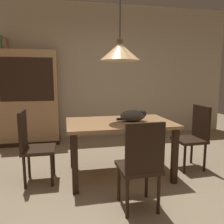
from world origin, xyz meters
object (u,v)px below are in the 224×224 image
(chair_near_front, at_px, (141,163))
(book_green_slim, at_px, (2,43))
(chair_right_side, at_px, (194,134))
(pendant_lamp, at_px, (120,52))
(dining_table, at_px, (119,129))
(cat_sleeping, at_px, (134,116))
(book_brown_thick, at_px, (6,44))
(hutch_bookcase, at_px, (30,100))
(chair_left_side, at_px, (32,144))

(chair_near_front, relative_size, book_green_slim, 3.58)
(chair_right_side, height_order, pendant_lamp, pendant_lamp)
(dining_table, xyz_separation_m, chair_right_side, (1.13, 0.00, -0.14))
(cat_sleeping, bearing_deg, book_brown_thick, 137.13)
(chair_near_front, distance_m, book_green_slim, 3.57)
(dining_table, distance_m, hutch_bookcase, 2.30)
(chair_right_side, height_order, hutch_bookcase, hutch_bookcase)
(cat_sleeping, bearing_deg, chair_left_side, 179.31)
(cat_sleeping, distance_m, pendant_lamp, 0.86)
(chair_near_front, bearing_deg, book_brown_thick, 123.45)
(hutch_bookcase, xyz_separation_m, book_green_slim, (-0.44, 0.00, 1.09))
(chair_right_side, height_order, book_green_slim, book_green_slim)
(dining_table, xyz_separation_m, chair_left_side, (-1.13, 0.00, -0.14))
(chair_right_side, xyz_separation_m, hutch_bookcase, (-2.53, 1.81, 0.38))
(chair_near_front, bearing_deg, hutch_bookcase, 117.53)
(book_green_slim, bearing_deg, cat_sleeping, -42.00)
(chair_left_side, xyz_separation_m, pendant_lamp, (1.13, -0.00, 1.15))
(book_brown_thick, bearing_deg, hutch_bookcase, -0.23)
(dining_table, bearing_deg, book_brown_thick, 134.44)
(dining_table, xyz_separation_m, book_brown_thick, (-1.77, 1.81, 1.31))
(pendant_lamp, bearing_deg, book_brown_thick, 134.44)
(chair_left_side, relative_size, hutch_bookcase, 0.50)
(chair_left_side, bearing_deg, dining_table, -0.04)
(chair_right_side, height_order, book_brown_thick, book_brown_thick)
(chair_near_front, distance_m, chair_left_side, 1.43)
(chair_right_side, relative_size, chair_left_side, 1.00)
(dining_table, relative_size, chair_left_side, 1.51)
(hutch_bookcase, height_order, book_green_slim, book_green_slim)
(dining_table, distance_m, chair_right_side, 1.14)
(chair_left_side, height_order, hutch_bookcase, hutch_bookcase)
(chair_right_side, distance_m, chair_left_side, 2.26)
(chair_right_side, xyz_separation_m, chair_near_front, (-1.13, -0.88, 0.00))
(pendant_lamp, bearing_deg, dining_table, -97.13)
(book_green_slim, bearing_deg, pendant_lamp, -44.59)
(cat_sleeping, distance_m, book_green_slim, 2.96)
(dining_table, xyz_separation_m, pendant_lamp, (0.00, 0.00, 1.01))
(cat_sleeping, bearing_deg, book_green_slim, 138.00)
(chair_right_side, relative_size, pendant_lamp, 0.72)
(cat_sleeping, relative_size, book_green_slim, 1.51)
(dining_table, height_order, chair_left_side, chair_left_side)
(dining_table, height_order, cat_sleeping, cat_sleeping)
(cat_sleeping, height_order, book_green_slim, book_green_slim)
(dining_table, height_order, book_green_slim, book_green_slim)
(chair_left_side, bearing_deg, hutch_bookcase, 98.52)
(dining_table, height_order, book_brown_thick, book_brown_thick)
(hutch_bookcase, bearing_deg, chair_right_side, -35.53)
(chair_right_side, relative_size, cat_sleeping, 2.38)
(cat_sleeping, distance_m, book_brown_thick, 2.91)
(chair_left_side, bearing_deg, chair_near_front, -37.90)
(cat_sleeping, relative_size, pendant_lamp, 0.30)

